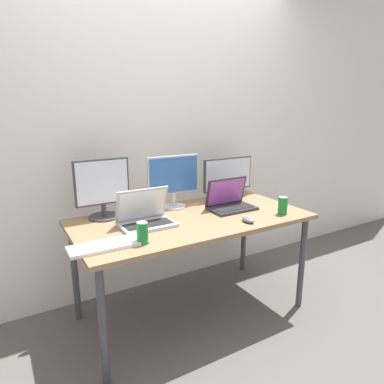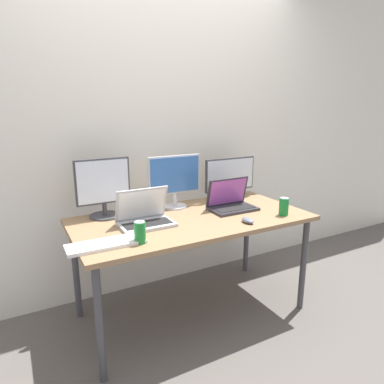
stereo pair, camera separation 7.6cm
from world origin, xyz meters
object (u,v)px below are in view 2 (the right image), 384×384
object	(u,v)px
laptop_secondary	(231,202)
laptop_silver	(145,216)
monitor_center	(175,179)
monitor_right	(230,178)
work_desk	(192,225)
keyboard_main	(106,244)
monitor_left	(103,187)
soda_can_by_laptop	(284,207)
soda_can_near_keyboard	(140,232)
mouse_by_keyboard	(248,220)

from	to	relation	value
laptop_secondary	laptop_silver	bearing A→B (deg)	-179.17
monitor_center	monitor_right	distance (m)	0.50
work_desk	laptop_silver	world-z (taller)	laptop_silver
keyboard_main	monitor_right	bearing A→B (deg)	23.21
laptop_silver	laptop_secondary	distance (m)	0.68
monitor_center	keyboard_main	xyz separation A→B (m)	(-0.65, -0.48, -0.21)
monitor_right	keyboard_main	distance (m)	1.26
monitor_center	monitor_left	bearing A→B (deg)	177.04
monitor_left	soda_can_by_laptop	bearing A→B (deg)	-26.84
monitor_center	laptop_silver	distance (m)	0.46
laptop_silver	soda_can_near_keyboard	world-z (taller)	laptop_silver
soda_can_near_keyboard	soda_can_by_laptop	distance (m)	1.06
monitor_left	keyboard_main	distance (m)	0.56
monitor_right	soda_can_by_laptop	size ratio (longest dim) A/B	3.64
monitor_right	keyboard_main	xyz separation A→B (m)	(-1.15, -0.48, -0.16)
monitor_left	keyboard_main	size ratio (longest dim) A/B	0.95
monitor_left	mouse_by_keyboard	bearing A→B (deg)	-35.97
work_desk	laptop_secondary	bearing A→B (deg)	4.36
monitor_right	keyboard_main	world-z (taller)	monitor_right
monitor_right	mouse_by_keyboard	bearing A→B (deg)	-112.86
laptop_silver	soda_can_near_keyboard	distance (m)	0.30
monitor_center	soda_can_near_keyboard	world-z (taller)	monitor_center
monitor_left	laptop_secondary	xyz separation A→B (m)	(0.87, -0.27, -0.15)
soda_can_near_keyboard	monitor_right	bearing A→B (deg)	28.78
monitor_center	soda_can_by_laptop	bearing A→B (deg)	-42.49
work_desk	monitor_center	world-z (taller)	monitor_center
work_desk	keyboard_main	size ratio (longest dim) A/B	3.78
monitor_center	keyboard_main	world-z (taller)	monitor_center
laptop_silver	mouse_by_keyboard	xyz separation A→B (m)	(0.61, -0.29, -0.04)
mouse_by_keyboard	soda_can_by_laptop	size ratio (longest dim) A/B	0.81
keyboard_main	soda_can_by_laptop	distance (m)	1.24
laptop_silver	mouse_by_keyboard	size ratio (longest dim) A/B	3.36
monitor_right	mouse_by_keyboard	size ratio (longest dim) A/B	4.47
work_desk	soda_can_near_keyboard	bearing A→B (deg)	-151.29
monitor_left	monitor_center	size ratio (longest dim) A/B	0.98
monitor_left	work_desk	bearing A→B (deg)	-29.69
mouse_by_keyboard	soda_can_by_laptop	world-z (taller)	soda_can_by_laptop
monitor_left	soda_can_near_keyboard	distance (m)	0.58
soda_can_by_laptop	keyboard_main	bearing A→B (deg)	177.38
work_desk	soda_can_by_laptop	bearing A→B (deg)	-24.18
monitor_center	laptop_silver	size ratio (longest dim) A/B	1.20
laptop_secondary	mouse_by_keyboard	world-z (taller)	laptop_secondary
monitor_left	monitor_center	xyz separation A→B (m)	(0.53, -0.03, 0.01)
monitor_center	soda_can_by_laptop	size ratio (longest dim) A/B	3.28
mouse_by_keyboard	soda_can_near_keyboard	size ratio (longest dim) A/B	0.81
monitor_left	laptop_silver	bearing A→B (deg)	-56.78
monitor_left	monitor_right	size ratio (longest dim) A/B	0.89
soda_can_by_laptop	monitor_left	bearing A→B (deg)	153.16
monitor_left	keyboard_main	xyz separation A→B (m)	(-0.13, -0.51, -0.20)
monitor_left	laptop_secondary	size ratio (longest dim) A/B	1.19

